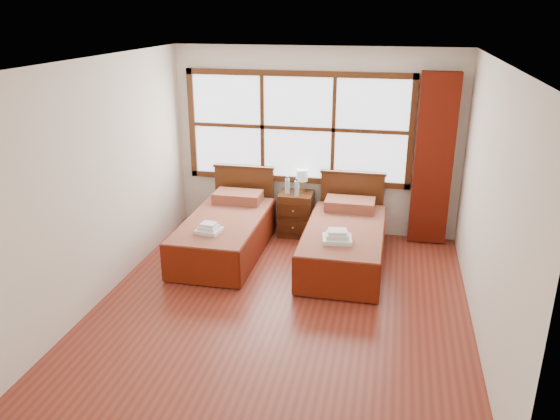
# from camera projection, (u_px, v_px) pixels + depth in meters

# --- Properties ---
(floor) EXTENTS (4.50, 4.50, 0.00)m
(floor) POSITION_uv_depth(u_px,v_px,m) (283.00, 304.00, 6.00)
(floor) COLOR maroon
(floor) RESTS_ON ground
(ceiling) EXTENTS (4.50, 4.50, 0.00)m
(ceiling) POSITION_uv_depth(u_px,v_px,m) (283.00, 60.00, 5.09)
(ceiling) COLOR white
(ceiling) RESTS_ON wall_back
(wall_back) EXTENTS (4.00, 0.00, 4.00)m
(wall_back) POSITION_uv_depth(u_px,v_px,m) (316.00, 142.00, 7.61)
(wall_back) COLOR silver
(wall_back) RESTS_ON floor
(wall_left) EXTENTS (0.00, 4.50, 4.50)m
(wall_left) POSITION_uv_depth(u_px,v_px,m) (103.00, 180.00, 5.94)
(wall_left) COLOR silver
(wall_left) RESTS_ON floor
(wall_right) EXTENTS (0.00, 4.50, 4.50)m
(wall_right) POSITION_uv_depth(u_px,v_px,m) (490.00, 206.00, 5.15)
(wall_right) COLOR silver
(wall_right) RESTS_ON floor
(window) EXTENTS (3.16, 0.06, 1.56)m
(window) POSITION_uv_depth(u_px,v_px,m) (298.00, 128.00, 7.55)
(window) COLOR white
(window) RESTS_ON wall_back
(curtain) EXTENTS (0.50, 0.16, 2.30)m
(curtain) POSITION_uv_depth(u_px,v_px,m) (433.00, 160.00, 7.21)
(curtain) COLOR #64160A
(curtain) RESTS_ON wall_back
(bed_left) EXTENTS (0.97, 1.99, 0.94)m
(bed_left) POSITION_uv_depth(u_px,v_px,m) (226.00, 232.00, 7.20)
(bed_left) COLOR #3F1F0D
(bed_left) RESTS_ON floor
(bed_right) EXTENTS (0.97, 1.99, 0.94)m
(bed_right) POSITION_uv_depth(u_px,v_px,m) (344.00, 242.00, 6.89)
(bed_right) COLOR #3F1F0D
(bed_right) RESTS_ON floor
(nightstand) EXTENTS (0.47, 0.46, 0.62)m
(nightstand) POSITION_uv_depth(u_px,v_px,m) (296.00, 214.00, 7.76)
(nightstand) COLOR #4C2710
(nightstand) RESTS_ON floor
(towels_left) EXTENTS (0.32, 0.29, 0.12)m
(towels_left) POSITION_uv_depth(u_px,v_px,m) (209.00, 229.00, 6.62)
(towels_left) COLOR white
(towels_left) RESTS_ON bed_left
(towels_right) EXTENTS (0.38, 0.34, 0.14)m
(towels_right) POSITION_uv_depth(u_px,v_px,m) (337.00, 237.00, 6.35)
(towels_right) COLOR white
(towels_right) RESTS_ON bed_right
(lamp) EXTENTS (0.16, 0.16, 0.32)m
(lamp) POSITION_uv_depth(u_px,v_px,m) (302.00, 176.00, 7.66)
(lamp) COLOR gold
(lamp) RESTS_ON nightstand
(bottle_near) EXTENTS (0.07, 0.07, 0.25)m
(bottle_near) POSITION_uv_depth(u_px,v_px,m) (287.00, 186.00, 7.59)
(bottle_near) COLOR #A8C6D8
(bottle_near) RESTS_ON nightstand
(bottle_far) EXTENTS (0.06, 0.06, 0.24)m
(bottle_far) POSITION_uv_depth(u_px,v_px,m) (297.00, 188.00, 7.51)
(bottle_far) COLOR #A8C6D8
(bottle_far) RESTS_ON nightstand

